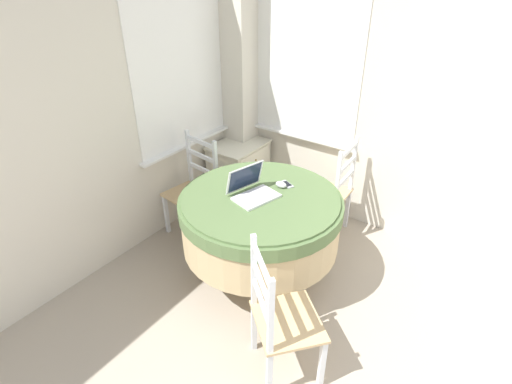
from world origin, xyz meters
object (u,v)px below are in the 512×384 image
Objects in this scene: dining_chair_near_back_window at (194,190)px; dining_chair_camera_near at (281,319)px; corner_cabinet at (239,171)px; cell_phone at (287,184)px; laptop at (252,190)px; round_dining_table at (261,218)px; computer_mouse at (281,185)px; dining_chair_near_right_window at (331,192)px.

dining_chair_camera_near is at bearing -119.23° from dining_chair_near_back_window.
corner_cabinet is at bearing 3.42° from dining_chair_near_back_window.
laptop is at bearing 157.09° from cell_phone.
dining_chair_near_back_window is (0.17, 0.88, -0.14)m from round_dining_table.
laptop is at bearing -103.76° from dining_chair_near_back_window.
computer_mouse reaches higher than round_dining_table.
laptop reaches higher than cell_phone.
round_dining_table is 0.30m from computer_mouse.
corner_cabinet is at bearing 42.34° from laptop.
computer_mouse is at bearing -87.87° from dining_chair_near_back_window.
dining_chair_near_back_window is at bearing 124.02° from dining_chair_near_right_window.
dining_chair_camera_near reaches higher than round_dining_table.
round_dining_table is at bearing 168.65° from dining_chair_near_right_window.
cell_phone is at bearing -13.92° from round_dining_table.
dining_chair_camera_near reaches higher than computer_mouse.
dining_chair_near_right_window is at bearing -14.50° from laptop.
cell_phone is (0.30, -0.12, -0.04)m from laptop.
computer_mouse is 0.10× the size of dining_chair_near_right_window.
dining_chair_near_back_window reaches higher than corner_cabinet.
dining_chair_near_right_window reaches higher than cell_phone.
dining_chair_near_right_window is at bearing 15.59° from dining_chair_camera_near.
dining_chair_camera_near is (-1.55, -0.43, 0.00)m from dining_chair_near_right_window.
computer_mouse is 1.30m from corner_cabinet.
round_dining_table is at bearing 166.64° from computer_mouse.
corner_cabinet is (0.71, 0.97, -0.48)m from computer_mouse.
round_dining_table is at bearing -64.55° from laptop.
round_dining_table is at bearing -134.94° from corner_cabinet.
computer_mouse is 0.10× the size of dining_chair_camera_near.
computer_mouse is at bearing -24.59° from laptop.
dining_chair_near_back_window is 1.00× the size of dining_chair_near_right_window.
corner_cabinet is (0.95, 0.87, -0.51)m from laptop.
round_dining_table reaches higher than corner_cabinet.
round_dining_table is at bearing -101.14° from dining_chair_near_back_window.
round_dining_table is 1.95× the size of corner_cabinet.
laptop is 0.99m from dining_chair_camera_near.
dining_chair_near_right_window is (0.62, -0.11, -0.33)m from cell_phone.
dining_chair_near_right_window is at bearing -10.23° from cell_phone.
laptop is 0.39× the size of dining_chair_near_right_window.
dining_chair_near_back_window reaches higher than computer_mouse.
dining_chair_near_back_window is at bearing 60.77° from dining_chair_camera_near.
dining_chair_near_right_window is at bearing -11.35° from round_dining_table.
laptop is at bearing 115.45° from round_dining_table.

